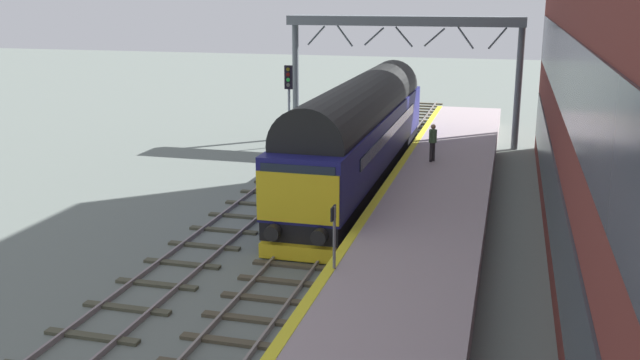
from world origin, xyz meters
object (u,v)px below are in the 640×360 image
signal_post_near (289,94)px  waiting_passenger (433,139)px  platform_number_sign (334,227)px  diesel_locomotive (360,129)px

signal_post_near → waiting_passenger: (8.42, -6.07, -0.88)m
signal_post_near → waiting_passenger: bearing=-35.8°
platform_number_sign → waiting_passenger: (1.14, 13.30, -0.17)m
platform_number_sign → waiting_passenger: 13.35m
diesel_locomotive → waiting_passenger: (2.99, 1.10, -0.49)m
signal_post_near → waiting_passenger: signal_post_near is taller
platform_number_sign → waiting_passenger: platform_number_sign is taller
signal_post_near → waiting_passenger: size_ratio=2.68×
diesel_locomotive → signal_post_near: diesel_locomotive is taller
diesel_locomotive → platform_number_sign: diesel_locomotive is taller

